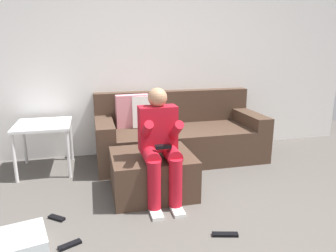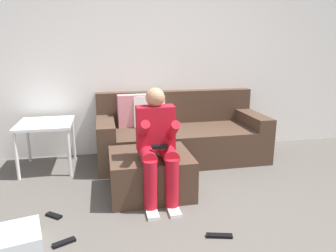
{
  "view_description": "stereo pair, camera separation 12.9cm",
  "coord_description": "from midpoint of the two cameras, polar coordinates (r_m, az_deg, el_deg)",
  "views": [
    {
      "loc": [
        -0.88,
        -1.73,
        1.43
      ],
      "look_at": [
        -0.07,
        1.52,
        0.56
      ],
      "focal_mm": 33.45,
      "sensor_mm": 36.0,
      "label": 1
    },
    {
      "loc": [
        -0.75,
        -1.76,
        1.43
      ],
      "look_at": [
        -0.07,
        1.52,
        0.56
      ],
      "focal_mm": 33.45,
      "sensor_mm": 36.0,
      "label": 2
    }
  ],
  "objects": [
    {
      "name": "wall_back",
      "position": [
        4.25,
        -3.05,
        12.19
      ],
      "size": [
        5.74,
        0.1,
        2.52
      ],
      "primitive_type": "cube",
      "color": "white",
      "rests_on": "ground_plane"
    },
    {
      "name": "couch_sectional",
      "position": [
        4.03,
        0.84,
        -1.76
      ],
      "size": [
        2.1,
        0.88,
        0.84
      ],
      "color": "#473326",
      "rests_on": "ground_plane"
    },
    {
      "name": "ottoman",
      "position": [
        3.13,
        -4.1,
        -8.62
      ],
      "size": [
        0.78,
        0.69,
        0.4
      ],
      "primitive_type": "cube",
      "color": "#473326",
      "rests_on": "ground_plane"
    },
    {
      "name": "person_seated",
      "position": [
        2.84,
        -2.72,
        -3.21
      ],
      "size": [
        0.35,
        0.54,
        1.06
      ],
      "color": "red",
      "rests_on": "ground_plane"
    },
    {
      "name": "storage_bin",
      "position": [
        2.6,
        -28.48,
        -18.86
      ],
      "size": [
        0.57,
        0.47,
        0.14
      ],
      "primitive_type": "cube",
      "rotation": [
        0.0,
        0.0,
        0.24
      ],
      "color": "silver",
      "rests_on": "ground_plane"
    },
    {
      "name": "side_table",
      "position": [
        3.87,
        -22.65,
        -0.57
      ],
      "size": [
        0.61,
        0.64,
        0.57
      ],
      "color": "white",
      "rests_on": "ground_plane"
    },
    {
      "name": "remote_near_ottoman",
      "position": [
        2.58,
        8.87,
        -18.97
      ],
      "size": [
        0.21,
        0.1,
        0.02
      ],
      "primitive_type": "cube",
      "rotation": [
        0.0,
        0.0,
        -0.26
      ],
      "color": "black",
      "rests_on": "ground_plane"
    },
    {
      "name": "remote_by_storage_bin",
      "position": [
        2.57,
        -18.92,
        -19.83
      ],
      "size": [
        0.17,
        0.12,
        0.02
      ],
      "primitive_type": "cube",
      "rotation": [
        0.0,
        0.0,
        0.44
      ],
      "color": "black",
      "rests_on": "ground_plane"
    },
    {
      "name": "remote_under_side_table",
      "position": [
        2.94,
        -20.87,
        -15.4
      ],
      "size": [
        0.15,
        0.14,
        0.02
      ],
      "primitive_type": "cube",
      "rotation": [
        0.0,
        0.0,
        -0.68
      ],
      "color": "black",
      "rests_on": "ground_plane"
    }
  ]
}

